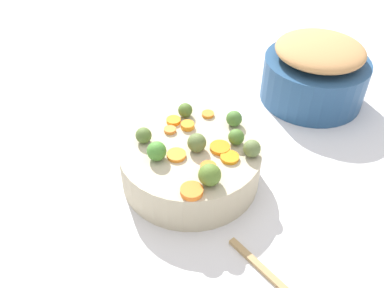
# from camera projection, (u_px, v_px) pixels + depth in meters

# --- Properties ---
(tabletop) EXTENTS (2.40, 2.40, 0.02)m
(tabletop) POSITION_uv_depth(u_px,v_px,m) (193.00, 177.00, 0.84)
(tabletop) COLOR silver
(tabletop) RESTS_ON ground
(serving_bowl_carrots) EXTENTS (0.27, 0.27, 0.08)m
(serving_bowl_carrots) POSITION_uv_depth(u_px,v_px,m) (192.00, 163.00, 0.80)
(serving_bowl_carrots) COLOR #BFB393
(serving_bowl_carrots) RESTS_ON tabletop
(metal_pot) EXTENTS (0.25, 0.25, 0.11)m
(metal_pot) POSITION_uv_depth(u_px,v_px,m) (313.00, 80.00, 1.01)
(metal_pot) COLOR navy
(metal_pot) RESTS_ON tabletop
(stuffing_mound) EXTENTS (0.21, 0.21, 0.05)m
(stuffing_mound) POSITION_uv_depth(u_px,v_px,m) (320.00, 50.00, 0.95)
(stuffing_mound) COLOR tan
(stuffing_mound) RESTS_ON metal_pot
(carrot_slice_0) EXTENTS (0.04, 0.04, 0.01)m
(carrot_slice_0) POSITION_uv_depth(u_px,v_px,m) (208.00, 168.00, 0.72)
(carrot_slice_0) COLOR orange
(carrot_slice_0) RESTS_ON serving_bowl_carrots
(carrot_slice_1) EXTENTS (0.05, 0.05, 0.01)m
(carrot_slice_1) POSITION_uv_depth(u_px,v_px,m) (176.00, 155.00, 0.75)
(carrot_slice_1) COLOR orange
(carrot_slice_1) RESTS_ON serving_bowl_carrots
(carrot_slice_2) EXTENTS (0.05, 0.05, 0.01)m
(carrot_slice_2) POSITION_uv_depth(u_px,v_px,m) (220.00, 148.00, 0.77)
(carrot_slice_2) COLOR orange
(carrot_slice_2) RESTS_ON serving_bowl_carrots
(carrot_slice_3) EXTENTS (0.05, 0.05, 0.01)m
(carrot_slice_3) POSITION_uv_depth(u_px,v_px,m) (230.00, 157.00, 0.75)
(carrot_slice_3) COLOR orange
(carrot_slice_3) RESTS_ON serving_bowl_carrots
(carrot_slice_4) EXTENTS (0.04, 0.04, 0.01)m
(carrot_slice_4) POSITION_uv_depth(u_px,v_px,m) (174.00, 121.00, 0.83)
(carrot_slice_4) COLOR orange
(carrot_slice_4) RESTS_ON serving_bowl_carrots
(carrot_slice_5) EXTENTS (0.03, 0.03, 0.01)m
(carrot_slice_5) POSITION_uv_depth(u_px,v_px,m) (170.00, 130.00, 0.81)
(carrot_slice_5) COLOR orange
(carrot_slice_5) RESTS_ON serving_bowl_carrots
(carrot_slice_6) EXTENTS (0.05, 0.05, 0.01)m
(carrot_slice_6) POSITION_uv_depth(u_px,v_px,m) (192.00, 191.00, 0.68)
(carrot_slice_6) COLOR orange
(carrot_slice_6) RESTS_ON serving_bowl_carrots
(carrot_slice_7) EXTENTS (0.03, 0.03, 0.01)m
(carrot_slice_7) POSITION_uv_depth(u_px,v_px,m) (208.00, 114.00, 0.85)
(carrot_slice_7) COLOR orange
(carrot_slice_7) RESTS_ON serving_bowl_carrots
(carrot_slice_8) EXTENTS (0.04, 0.04, 0.01)m
(carrot_slice_8) POSITION_uv_depth(u_px,v_px,m) (188.00, 126.00, 0.82)
(carrot_slice_8) COLOR orange
(carrot_slice_8) RESTS_ON serving_bowl_carrots
(brussels_sprout_0) EXTENTS (0.03, 0.03, 0.03)m
(brussels_sprout_0) POSITION_uv_depth(u_px,v_px,m) (236.00, 137.00, 0.77)
(brussels_sprout_0) COLOR #4B742E
(brussels_sprout_0) RESTS_ON serving_bowl_carrots
(brussels_sprout_1) EXTENTS (0.03, 0.03, 0.03)m
(brussels_sprout_1) POSITION_uv_depth(u_px,v_px,m) (252.00, 148.00, 0.75)
(brussels_sprout_1) COLOR #5D713D
(brussels_sprout_1) RESTS_ON serving_bowl_carrots
(brussels_sprout_2) EXTENTS (0.03, 0.03, 0.03)m
(brussels_sprout_2) POSITION_uv_depth(u_px,v_px,m) (144.00, 135.00, 0.78)
(brussels_sprout_2) COLOR #516B30
(brussels_sprout_2) RESTS_ON serving_bowl_carrots
(brussels_sprout_3) EXTENTS (0.04, 0.04, 0.04)m
(brussels_sprout_3) POSITION_uv_depth(u_px,v_px,m) (210.00, 175.00, 0.69)
(brussels_sprout_3) COLOR #56762B
(brussels_sprout_3) RESTS_ON serving_bowl_carrots
(brussels_sprout_4) EXTENTS (0.04, 0.04, 0.04)m
(brussels_sprout_4) POSITION_uv_depth(u_px,v_px,m) (157.00, 151.00, 0.74)
(brussels_sprout_4) COLOR #488831
(brussels_sprout_4) RESTS_ON serving_bowl_carrots
(brussels_sprout_5) EXTENTS (0.03, 0.03, 0.03)m
(brussels_sprout_5) POSITION_uv_depth(u_px,v_px,m) (234.00, 119.00, 0.82)
(brussels_sprout_5) COLOR #477331
(brussels_sprout_5) RESTS_ON serving_bowl_carrots
(brussels_sprout_6) EXTENTS (0.03, 0.03, 0.03)m
(brussels_sprout_6) POSITION_uv_depth(u_px,v_px,m) (185.00, 110.00, 0.84)
(brussels_sprout_6) COLOR #4F6E2B
(brussels_sprout_6) RESTS_ON serving_bowl_carrots
(brussels_sprout_7) EXTENTS (0.04, 0.04, 0.04)m
(brussels_sprout_7) POSITION_uv_depth(u_px,v_px,m) (197.00, 143.00, 0.76)
(brussels_sprout_7) COLOR #5C6F39
(brussels_sprout_7) RESTS_ON serving_bowl_carrots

